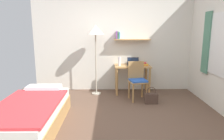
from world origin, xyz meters
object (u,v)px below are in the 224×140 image
at_px(bed, 31,115).
at_px(handbag, 151,98).
at_px(laptop, 133,63).
at_px(water_bottle, 119,61).
at_px(desk, 132,71).
at_px(standing_lamp, 95,33).
at_px(desk_chair, 137,79).
at_px(book_stack, 144,64).

height_order(bed, handbag, bed).
relative_size(laptop, water_bottle, 1.36).
xyz_separation_m(desk, standing_lamp, (-0.93, -0.10, 0.96)).
xyz_separation_m(desk_chair, standing_lamp, (-1.00, 0.41, 1.05)).
height_order(standing_lamp, laptop, standing_lamp).
height_order(water_bottle, handbag, water_bottle).
bearing_deg(water_bottle, book_stack, 7.03).
distance_m(standing_lamp, book_stack, 1.46).
xyz_separation_m(desk, handbag, (0.34, -0.82, -0.46)).
height_order(desk, water_bottle, water_bottle).
bearing_deg(desk, standing_lamp, -173.95).
distance_m(desk, standing_lamp, 1.34).
height_order(desk, laptop, laptop).
distance_m(desk_chair, laptop, 0.63).
xyz_separation_m(desk_chair, laptop, (-0.04, 0.56, 0.28)).
relative_size(water_bottle, handbag, 0.59).
xyz_separation_m(desk_chair, handbag, (0.28, -0.31, -0.37)).
bearing_deg(laptop, bed, -133.85).
xyz_separation_m(desk_chair, water_bottle, (-0.40, 0.43, 0.35)).
relative_size(bed, water_bottle, 8.42).
xyz_separation_m(book_stack, handbag, (0.04, -0.82, -0.64)).
height_order(desk_chair, handbag, desk_chair).
bearing_deg(laptop, handbag, -69.96).
height_order(desk_chair, book_stack, desk_chair).
relative_size(laptop, book_stack, 1.44).
bearing_deg(water_bottle, laptop, 20.02).
bearing_deg(laptop, desk, -113.35).
xyz_separation_m(bed, desk, (1.91, 1.96, 0.35)).
bearing_deg(desk, handbag, -67.39).
distance_m(standing_lamp, handbag, 2.04).
bearing_deg(standing_lamp, water_bottle, 1.90).
bearing_deg(desk_chair, handbag, -47.63).
bearing_deg(desk_chair, book_stack, 65.04).
relative_size(standing_lamp, laptop, 5.60).
bearing_deg(desk_chair, bed, -143.73).
distance_m(desk_chair, water_bottle, 0.68).
distance_m(bed, water_bottle, 2.52).
xyz_separation_m(desk, book_stack, (0.30, -0.00, 0.18)).
distance_m(bed, laptop, 2.84).
height_order(book_stack, handbag, book_stack).
bearing_deg(handbag, book_stack, 92.84).
height_order(bed, water_bottle, water_bottle).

